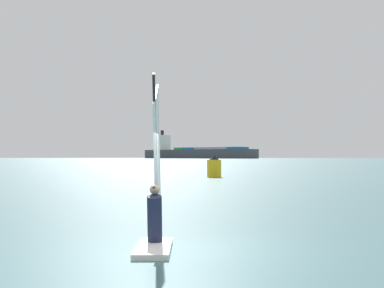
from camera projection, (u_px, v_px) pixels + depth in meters
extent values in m
plane|color=#386066|center=(179.00, 249.00, 12.49)|extent=(4000.00, 4000.00, 0.00)
cube|color=white|center=(154.00, 248.00, 12.26)|extent=(1.14, 2.51, 0.12)
cylinder|color=black|center=(156.00, 159.00, 12.93)|extent=(0.33, 1.50, 3.63)
cube|color=white|center=(157.00, 166.00, 13.63)|extent=(0.54, 2.72, 3.85)
cylinder|color=black|center=(156.00, 186.00, 12.96)|extent=(0.31, 1.53, 0.04)
cylinder|color=#191E38|center=(155.00, 219.00, 12.62)|extent=(0.42, 0.62, 1.08)
sphere|color=tan|center=(155.00, 190.00, 12.63)|extent=(0.22, 0.22, 0.22)
cube|color=#3F444C|center=(198.00, 154.00, 690.24)|extent=(116.09, 137.70, 10.41)
cube|color=silver|center=(162.00, 143.00, 729.79)|extent=(21.47, 20.87, 18.55)
cylinder|color=black|center=(162.00, 133.00, 730.06)|extent=(4.00, 4.00, 6.00)
cube|color=#2D8C47|center=(184.00, 149.00, 705.23)|extent=(26.05, 24.88, 2.60)
cube|color=#1E66AD|center=(194.00, 149.00, 694.56)|extent=(26.05, 24.88, 2.60)
cube|color=#99999E|center=(205.00, 148.00, 683.89)|extent=(26.05, 24.88, 2.60)
cube|color=#99999E|center=(215.00, 148.00, 673.23)|extent=(26.05, 24.88, 2.60)
cube|color=#99999E|center=(226.00, 148.00, 662.56)|extent=(26.05, 24.88, 2.60)
cube|color=#1E66AD|center=(238.00, 148.00, 651.89)|extent=(26.05, 24.88, 2.60)
cylinder|color=yellow|center=(214.00, 169.00, 56.30)|extent=(1.37, 1.37, 1.69)
cone|color=black|center=(214.00, 157.00, 56.32)|extent=(0.96, 0.96, 0.50)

